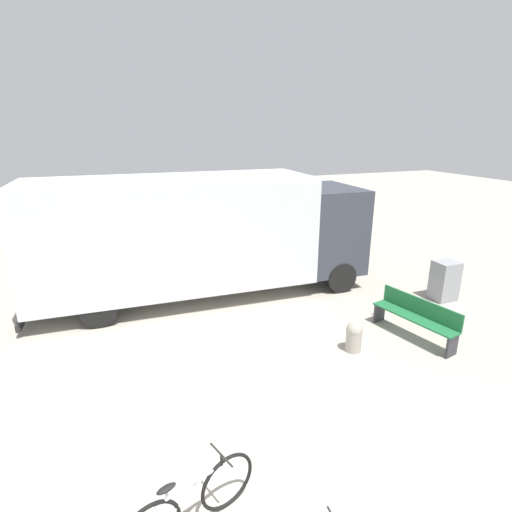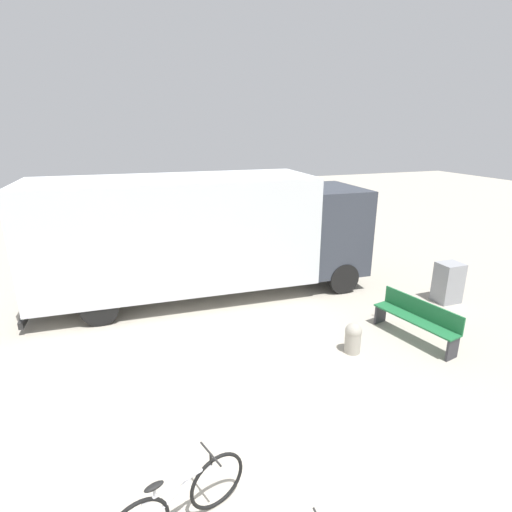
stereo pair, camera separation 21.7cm
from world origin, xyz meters
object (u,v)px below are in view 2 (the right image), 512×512
at_px(utility_box, 448,282).
at_px(bicycle_near, 179,502).
at_px(delivery_truck, 202,232).
at_px(bollard_near_bench, 353,337).
at_px(park_bench, 417,318).

bearing_deg(utility_box, bicycle_near, -152.77).
xyz_separation_m(bicycle_near, utility_box, (7.59, 3.91, 0.14)).
bearing_deg(delivery_truck, bollard_near_bench, -59.13).
relative_size(delivery_truck, bollard_near_bench, 13.74).
xyz_separation_m(bicycle_near, bollard_near_bench, (3.91, 2.59, -0.05)).
height_order(bicycle_near, utility_box, utility_box).
xyz_separation_m(park_bench, utility_box, (2.11, 1.30, 0.03)).
bearing_deg(delivery_truck, park_bench, -44.31).
bearing_deg(bollard_near_bench, delivery_truck, 118.55).
distance_m(delivery_truck, park_bench, 5.58).
height_order(delivery_truck, utility_box, delivery_truck).
xyz_separation_m(park_bench, bollard_near_bench, (-1.57, -0.01, -0.15)).
relative_size(park_bench, bollard_near_bench, 3.05).
bearing_deg(utility_box, delivery_truck, 155.58).
bearing_deg(park_bench, bicycle_near, 103.54).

